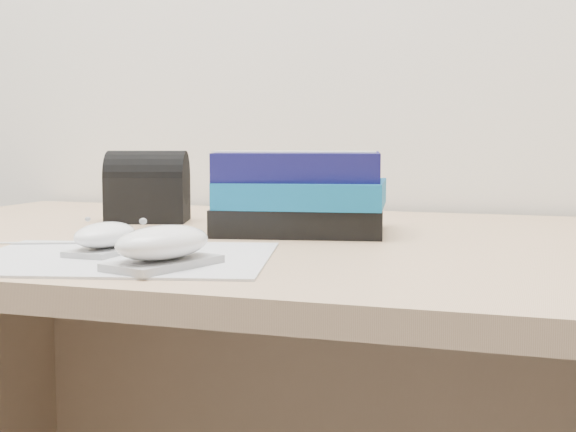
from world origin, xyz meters
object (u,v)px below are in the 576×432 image
(desk, at_px, (396,402))
(pouch, at_px, (148,188))
(mouse_front, at_px, (163,246))
(book_stack, at_px, (301,193))
(mouse_rear, at_px, (105,238))

(desk, bearing_deg, pouch, 173.35)
(desk, xyz_separation_m, mouse_front, (-0.17, -0.36, 0.26))
(book_stack, bearing_deg, desk, 4.10)
(pouch, bearing_deg, desk, -6.65)
(pouch, bearing_deg, mouse_front, -60.26)
(book_stack, distance_m, pouch, 0.28)
(desk, relative_size, mouse_front, 12.22)
(mouse_rear, relative_size, mouse_front, 0.75)
(desk, distance_m, mouse_rear, 0.48)
(mouse_front, relative_size, pouch, 0.92)
(desk, height_order, mouse_front, mouse_front)
(pouch, bearing_deg, book_stack, -11.92)
(book_stack, relative_size, pouch, 1.83)
(mouse_front, bearing_deg, desk, 63.80)
(desk, relative_size, book_stack, 6.14)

